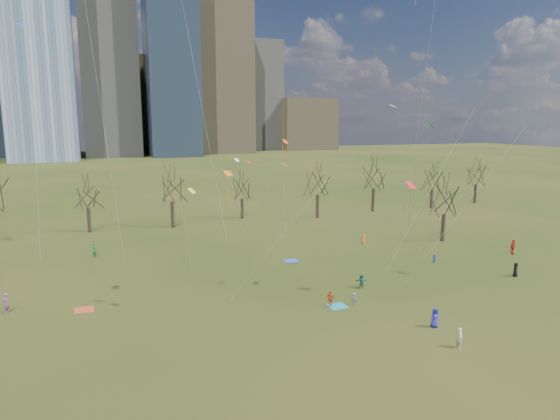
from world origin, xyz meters
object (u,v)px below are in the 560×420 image
object	(u,v)px
person_1	(460,338)
blanket_navy	(291,261)
blanket_teal	(338,306)
blanket_crimson	(84,310)
person_4	(331,299)
person_0	(435,318)

from	to	relation	value
person_1	blanket_navy	bearing A→B (deg)	43.53
blanket_teal	blanket_crimson	size ratio (longest dim) A/B	1.00
blanket_navy	person_4	bearing A→B (deg)	-98.31
person_1	person_4	xyz separation A→B (m)	(-5.07, 10.69, -0.05)
blanket_crimson	person_0	xyz separation A→B (m)	(26.17, -13.88, 0.79)
person_1	person_4	distance (m)	11.84
blanket_crimson	person_1	distance (m)	30.98
person_0	person_1	xyz separation A→B (m)	(-0.65, -3.67, -0.03)
blanket_navy	person_0	distance (m)	22.03
blanket_navy	person_1	bearing A→B (deg)	-83.42
person_0	person_4	distance (m)	9.06
blanket_teal	person_4	size ratio (longest dim) A/B	1.11
person_1	blanket_crimson	bearing A→B (deg)	92.42
blanket_teal	person_4	bearing A→B (deg)	160.80
blanket_navy	person_4	world-z (taller)	person_4
blanket_teal	person_4	xyz separation A→B (m)	(-0.60, 0.21, 0.70)
blanket_teal	person_4	world-z (taller)	person_4
blanket_navy	person_1	size ratio (longest dim) A/B	1.03
person_0	person_4	xyz separation A→B (m)	(-5.72, 7.02, -0.09)
person_0	blanket_teal	bearing A→B (deg)	138.85
person_4	person_1	bearing A→B (deg)	156.34
blanket_navy	person_0	world-z (taller)	person_0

